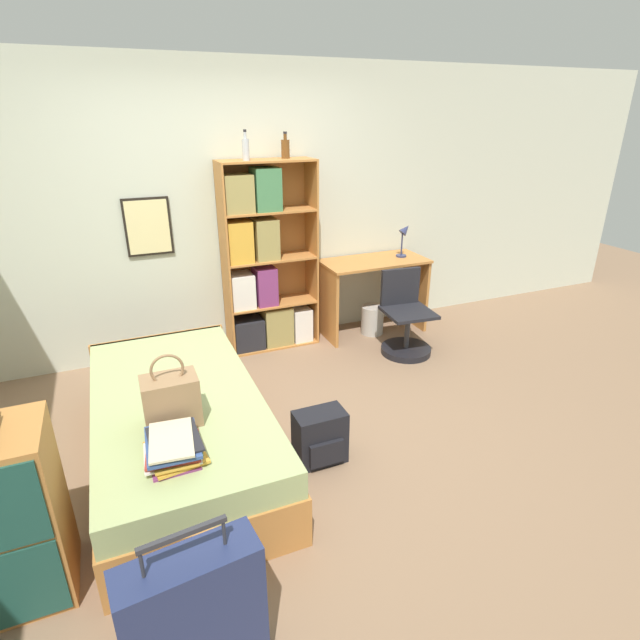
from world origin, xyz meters
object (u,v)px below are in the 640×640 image
book_stack_on_bed (173,447)px  bottle_brown (285,148)px  waste_bin (372,320)px  bookcase (262,268)px  handbag (171,400)px  bottle_green (246,149)px  desk (373,284)px  desk_chair (405,328)px  backpack (320,437)px  bed (180,426)px  desk_lamp (404,235)px  suitcase (195,623)px

book_stack_on_bed → bottle_brown: bottle_brown is taller
waste_bin → bookcase: bearing=172.6°
handbag → book_stack_on_bed: bearing=-97.4°
bottle_green → desk: (1.25, -0.05, -1.34)m
handbag → waste_bin: handbag is taller
bookcase → desk_chair: bearing=-28.3°
bookcase → desk_chair: (1.20, -0.65, -0.56)m
backpack → bed: bearing=154.3°
bed → handbag: size_ratio=4.62×
handbag → desk_lamp: bearing=33.2°
bookcase → desk_lamp: size_ratio=5.10×
bottle_brown → desk_lamp: bearing=-5.1°
bottle_green → desk_lamp: 1.81m
suitcase → desk: (2.32, 2.85, 0.19)m
bed → desk: desk is taller
handbag → bottle_green: 2.33m
bed → desk_chair: bearing=19.7°
book_stack_on_bed → waste_bin: 3.00m
book_stack_on_bed → bookcase: bearing=61.8°
book_stack_on_bed → bottle_brown: bearing=56.6°
bed → bookcase: 1.86m
bed → bookcase: (1.03, 1.44, 0.56)m
suitcase → bottle_green: bearing=69.7°
desk_lamp → waste_bin: (-0.36, -0.06, -0.85)m
desk_lamp → desk_chair: (-0.28, -0.56, -0.76)m
bottle_green → waste_bin: 2.11m
bookcase → desk: bookcase is taller
handbag → desk_chair: size_ratio=0.56×
handbag → suitcase: bearing=-94.9°
book_stack_on_bed → suitcase: bearing=-93.9°
desk → backpack: (-1.33, -1.75, -0.35)m
bottle_green → backpack: (-0.08, -1.80, -1.69)m
desk → suitcase: bearing=-129.2°
handbag → backpack: (0.89, -0.08, -0.46)m
book_stack_on_bed → bottle_brown: 2.85m
suitcase → bookcase: (1.18, 2.94, 0.47)m
handbag → desk: size_ratio=0.42×
bookcase → backpack: (-0.19, -1.85, -0.62)m
bed → desk: size_ratio=1.93×
handbag → backpack: bearing=-5.1°
suitcase → desk_chair: size_ratio=1.01×
desk_chair → handbag: bearing=-153.9°
backpack → waste_bin: size_ratio=1.23×
handbag → bottle_green: bottle_green is taller
suitcase → desk_lamp: bearing=47.0°
bookcase → desk: 1.18m
bookcase → waste_bin: (1.12, -0.15, -0.66)m
book_stack_on_bed → desk_chair: bearing=31.9°
desk → desk_lamp: (0.34, 0.01, 0.47)m
bed → bookcase: size_ratio=1.16×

